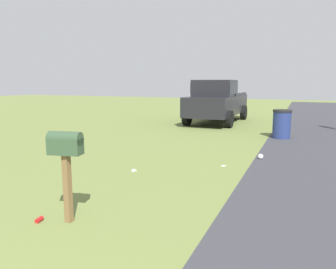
# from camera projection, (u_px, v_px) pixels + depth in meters

# --- Properties ---
(mailbox) EXTENTS (0.29, 0.49, 1.30)m
(mailbox) POSITION_uv_depth(u_px,v_px,m) (66.00, 151.00, 4.32)
(mailbox) COLOR brown
(mailbox) RESTS_ON ground
(pickup_truck) EXTENTS (5.26, 2.26, 2.09)m
(pickup_truck) POSITION_uv_depth(u_px,v_px,m) (217.00, 100.00, 15.46)
(pickup_truck) COLOR black
(pickup_truck) RESTS_ON ground
(trash_bin) EXTENTS (0.65, 0.65, 1.02)m
(trash_bin) POSITION_uv_depth(u_px,v_px,m) (282.00, 124.00, 11.19)
(trash_bin) COLOR navy
(trash_bin) RESTS_ON ground
(litter_wrapper_by_mailbox) EXTENTS (0.15, 0.14, 0.01)m
(litter_wrapper_by_mailbox) POSITION_uv_depth(u_px,v_px,m) (134.00, 170.00, 7.15)
(litter_wrapper_by_mailbox) COLOR silver
(litter_wrapper_by_mailbox) RESTS_ON ground
(litter_wrapper_midfield_b) EXTENTS (0.15, 0.13, 0.01)m
(litter_wrapper_midfield_b) POSITION_uv_depth(u_px,v_px,m) (134.00, 171.00, 7.06)
(litter_wrapper_midfield_b) COLOR silver
(litter_wrapper_midfield_b) RESTS_ON ground
(litter_bag_near_hydrant) EXTENTS (0.14, 0.14, 0.14)m
(litter_bag_near_hydrant) POSITION_uv_depth(u_px,v_px,m) (261.00, 156.00, 8.15)
(litter_bag_near_hydrant) COLOR silver
(litter_bag_near_hydrant) RESTS_ON ground
(litter_can_midfield_a) EXTENTS (0.13, 0.08, 0.07)m
(litter_can_midfield_a) POSITION_uv_depth(u_px,v_px,m) (39.00, 220.00, 4.48)
(litter_can_midfield_a) COLOR red
(litter_can_midfield_a) RESTS_ON ground
(litter_wrapper_far_scatter) EXTENTS (0.14, 0.13, 0.01)m
(litter_wrapper_far_scatter) POSITION_uv_depth(u_px,v_px,m) (223.00, 166.00, 7.50)
(litter_wrapper_far_scatter) COLOR silver
(litter_wrapper_far_scatter) RESTS_ON ground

